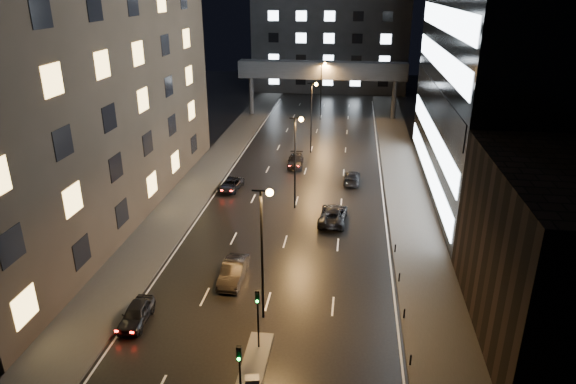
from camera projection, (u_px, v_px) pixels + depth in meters
name	position (u px, v px, depth m)	size (l,w,h in m)	color
ground	(305.00, 171.00, 67.05)	(160.00, 160.00, 0.00)	black
sidewalk_left	(202.00, 180.00, 63.90)	(5.00, 110.00, 0.15)	#383533
sidewalk_right	(406.00, 189.00, 60.95)	(5.00, 110.00, 0.15)	#383533
building_left	(50.00, 15.00, 47.49)	(15.00, 48.00, 40.00)	#2D2319
building_right_low	(562.00, 255.00, 33.94)	(10.00, 18.00, 12.00)	black
building_far	(331.00, 33.00, 115.67)	(34.00, 14.00, 25.00)	#333335
skybridge	(322.00, 71.00, 91.50)	(30.00, 3.00, 10.00)	#333335
median_island	(252.00, 374.00, 32.05)	(1.60, 8.00, 0.15)	#383533
traffic_signal_near	(258.00, 310.00, 33.21)	(0.28, 0.34, 4.40)	black
traffic_signal_far	(240.00, 368.00, 28.16)	(0.28, 0.34, 4.40)	black
bollard_row	(407.00, 336.00, 34.88)	(0.12, 25.12, 0.90)	black
streetlight_near	(264.00, 238.00, 35.17)	(1.45, 0.50, 10.15)	black
streetlight_mid_a	(297.00, 151.00, 53.56)	(1.45, 0.50, 10.15)	black
streetlight_mid_b	(313.00, 109.00, 71.95)	(1.45, 0.50, 10.15)	black
streetlight_far	(322.00, 83.00, 90.33)	(1.45, 0.50, 10.15)	black
car_away_a	(136.00, 314.00, 36.80)	(1.69, 4.21, 1.43)	black
car_away_b	(233.00, 271.00, 42.02)	(1.73, 4.96, 1.63)	black
car_away_c	(231.00, 185.00, 60.73)	(2.13, 4.61, 1.28)	black
car_away_d	(296.00, 161.00, 68.63)	(2.02, 4.96, 1.44)	black
car_toward_a	(333.00, 215.00, 52.49)	(2.64, 5.73, 1.59)	black
car_toward_b	(352.00, 177.00, 62.92)	(1.95, 4.80, 1.39)	black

